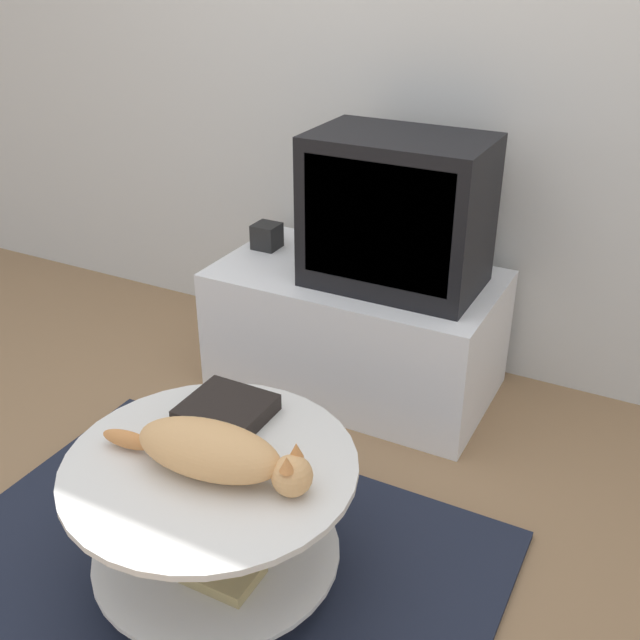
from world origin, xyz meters
name	(u,v)px	position (x,y,z in m)	size (l,w,h in m)	color
ground_plane	(200,585)	(0.00, 0.00, 0.00)	(12.00, 12.00, 0.00)	#93704C
wall_back	(426,29)	(0.00, 1.54, 1.30)	(8.00, 0.05, 2.60)	silver
rug	(200,583)	(0.00, 0.00, 0.01)	(1.55, 1.23, 0.02)	#1E2333
tv_stand	(356,330)	(-0.07, 1.15, 0.24)	(1.06, 0.60, 0.48)	white
tv	(397,212)	(0.08, 1.14, 0.75)	(0.61, 0.39, 0.53)	black
speaker	(267,236)	(-0.50, 1.21, 0.53)	(0.10, 0.10, 0.10)	black
coffee_table	(214,508)	(0.05, 0.03, 0.28)	(0.75, 0.75, 0.40)	#B2B2B7
dvd_box	(227,410)	(-0.03, 0.21, 0.45)	(0.22, 0.21, 0.05)	black
cat	(216,451)	(0.09, 0.01, 0.49)	(0.58, 0.21, 0.14)	tan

